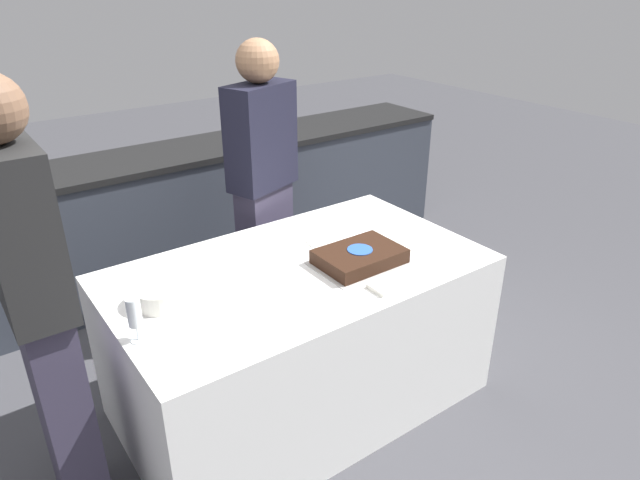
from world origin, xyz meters
TOP-DOWN VIEW (x-y plane):
  - ground_plane at (0.00, 0.00)m, footprint 14.00×14.00m
  - back_counter at (0.00, 1.57)m, footprint 4.40×0.58m
  - dining_table at (0.00, 0.00)m, footprint 1.71×1.00m
  - cake at (0.25, -0.14)m, footprint 0.42×0.31m
  - plate_stack at (-0.63, 0.07)m, footprint 0.21×0.21m
  - wine_glass at (-0.80, -0.13)m, footprint 0.06×0.06m
  - side_plate_near_cake at (0.25, 0.14)m, footprint 0.17×0.17m
  - utensil_pile at (0.20, -0.38)m, footprint 0.15×0.11m
  - person_cutting_cake at (0.25, 0.72)m, footprint 0.44×0.32m
  - person_seated_left at (-1.08, 0.00)m, footprint 0.22×0.38m

SIDE VIEW (x-z plane):
  - ground_plane at x=0.00m, z-range 0.00..0.00m
  - dining_table at x=0.00m, z-range 0.00..0.78m
  - back_counter at x=0.00m, z-range 0.00..0.92m
  - side_plate_near_cake at x=0.25m, z-range 0.78..0.78m
  - utensil_pile at x=0.20m, z-range 0.78..0.80m
  - cake at x=0.25m, z-range 0.77..0.85m
  - plate_stack at x=-0.63m, z-range 0.78..0.86m
  - person_cutting_cake at x=0.25m, z-range 0.04..1.74m
  - wine_glass at x=-0.80m, z-range 0.80..0.98m
  - person_seated_left at x=-1.08m, z-range 0.04..1.80m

